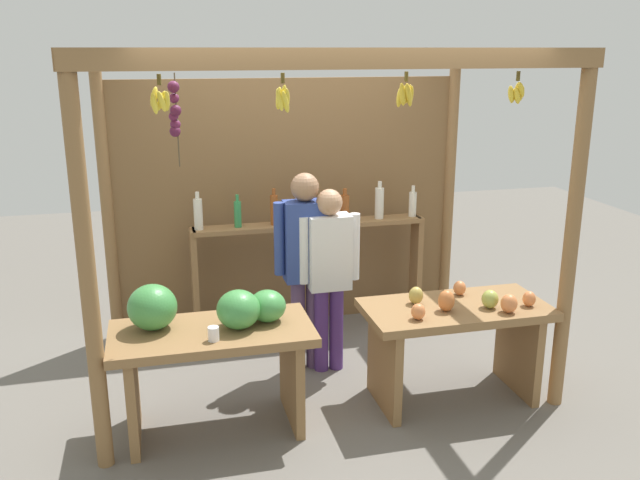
# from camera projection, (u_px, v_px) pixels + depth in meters

# --- Properties ---
(ground_plane) EXTENTS (12.00, 12.00, 0.00)m
(ground_plane) POSITION_uv_depth(u_px,v_px,m) (314.00, 366.00, 5.40)
(ground_plane) COLOR slate
(ground_plane) RESTS_ON ground
(market_stall) EXTENTS (3.22, 2.06, 2.46)m
(market_stall) POSITION_uv_depth(u_px,v_px,m) (300.00, 181.00, 5.44)
(market_stall) COLOR olive
(market_stall) RESTS_ON ground
(fruit_counter_left) EXTENTS (1.30, 0.64, 1.02)m
(fruit_counter_left) POSITION_uv_depth(u_px,v_px,m) (210.00, 338.00, 4.36)
(fruit_counter_left) COLOR olive
(fruit_counter_left) RESTS_ON ground
(fruit_counter_right) EXTENTS (1.30, 0.64, 0.87)m
(fruit_counter_right) POSITION_uv_depth(u_px,v_px,m) (456.00, 329.00, 4.76)
(fruit_counter_right) COLOR olive
(fruit_counter_right) RESTS_ON ground
(bottle_shelf_unit) EXTENTS (2.07, 0.22, 1.35)m
(bottle_shelf_unit) POSITION_uv_depth(u_px,v_px,m) (310.00, 244.00, 5.90)
(bottle_shelf_unit) COLOR olive
(bottle_shelf_unit) RESTS_ON ground
(vendor_man) EXTENTS (0.48, 0.21, 1.57)m
(vendor_man) POSITION_uv_depth(u_px,v_px,m) (305.00, 255.00, 5.13)
(vendor_man) COLOR #594067
(vendor_man) RESTS_ON ground
(vendor_woman) EXTENTS (0.48, 0.20, 1.46)m
(vendor_woman) POSITION_uv_depth(u_px,v_px,m) (329.00, 266.00, 5.12)
(vendor_woman) COLOR #4F2E7A
(vendor_woman) RESTS_ON ground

